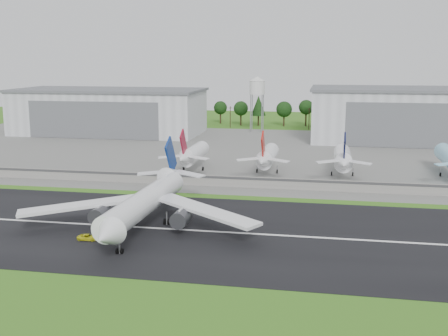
% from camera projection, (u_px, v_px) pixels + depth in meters
% --- Properties ---
extents(ground, '(600.00, 600.00, 0.00)m').
position_uv_depth(ground, '(170.00, 244.00, 120.48)').
color(ground, '#386718').
rests_on(ground, ground).
extents(runway, '(320.00, 60.00, 0.10)m').
position_uv_depth(runway, '(182.00, 230.00, 130.11)').
color(runway, black).
rests_on(runway, ground).
extents(runway_centerline, '(220.00, 1.00, 0.02)m').
position_uv_depth(runway_centerline, '(182.00, 230.00, 130.10)').
color(runway_centerline, white).
rests_on(runway_centerline, runway).
extents(apron, '(320.00, 150.00, 0.10)m').
position_uv_depth(apron, '(249.00, 152.00, 236.15)').
color(apron, slate).
rests_on(apron, ground).
extents(blast_fence, '(240.00, 0.61, 3.50)m').
position_uv_depth(blast_fence, '(219.00, 181.00, 173.14)').
color(blast_fence, gray).
rests_on(blast_fence, ground).
extents(hangar_west, '(97.00, 44.00, 23.20)m').
position_uv_depth(hangar_west, '(109.00, 111.00, 291.64)').
color(hangar_west, silver).
rests_on(hangar_west, ground).
extents(hangar_east, '(102.00, 47.00, 25.20)m').
position_uv_depth(hangar_east, '(420.00, 115.00, 263.45)').
color(hangar_east, silver).
rests_on(hangar_east, ground).
extents(water_tower, '(8.40, 8.40, 29.40)m').
position_uv_depth(water_tower, '(257.00, 86.00, 294.93)').
color(water_tower, '#99999E').
rests_on(water_tower, ground).
extents(utility_poles, '(230.00, 3.00, 12.00)m').
position_uv_depth(utility_poles, '(269.00, 129.00, 313.28)').
color(utility_poles, black).
rests_on(utility_poles, ground).
extents(treeline, '(320.00, 16.00, 22.00)m').
position_uv_depth(treeline, '(272.00, 125.00, 327.74)').
color(treeline, black).
rests_on(treeline, ground).
extents(main_airliner, '(57.25, 59.16, 18.17)m').
position_uv_depth(main_airliner, '(144.00, 208.00, 130.35)').
color(main_airliner, white).
rests_on(main_airliner, runway).
extents(ground_vehicle, '(4.77, 2.37, 1.30)m').
position_uv_depth(ground_vehicle, '(88.00, 237.00, 122.60)').
color(ground_vehicle, '#CAC917').
rests_on(ground_vehicle, runway).
extents(parked_jet_red_a, '(7.36, 31.29, 16.56)m').
position_uv_depth(parked_jet_red_a, '(192.00, 154.00, 195.58)').
color(parked_jet_red_a, white).
rests_on(parked_jet_red_a, ground).
extents(parked_jet_red_b, '(7.36, 31.29, 16.57)m').
position_uv_depth(parked_jet_red_b, '(267.00, 157.00, 190.85)').
color(parked_jet_red_b, white).
rests_on(parked_jet_red_b, ground).
extents(parked_jet_navy, '(7.36, 31.29, 16.73)m').
position_uv_depth(parked_jet_navy, '(343.00, 159.00, 186.26)').
color(parked_jet_navy, white).
rests_on(parked_jet_navy, ground).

